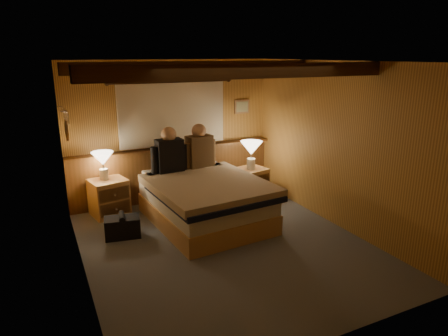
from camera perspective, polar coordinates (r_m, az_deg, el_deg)
floor at (r=5.51m, az=0.11°, el=-10.84°), size 4.20×4.20×0.00m
ceiling at (r=4.92m, az=0.13°, el=14.99°), size 4.20×4.20×0.00m
wall_back at (r=6.99m, az=-7.42°, el=5.25°), size 3.60×0.00×3.60m
wall_left at (r=4.62m, az=-20.43°, el=-1.20°), size 0.00×4.20×4.20m
wall_right at (r=6.06m, az=15.66°, el=3.14°), size 0.00×4.20×4.20m
wall_front at (r=3.41m, az=15.76°, el=-6.79°), size 3.60×0.00×3.60m
wainscot at (r=7.09m, az=-7.05°, el=-0.52°), size 3.60×0.23×0.94m
curtain_window at (r=6.87m, az=-7.33°, el=7.78°), size 2.18×0.09×1.11m
ceiling_beams at (r=5.05m, az=-0.64°, el=14.00°), size 3.60×1.65×0.16m
coat_rail at (r=6.07m, az=-21.64°, el=7.13°), size 0.05×0.55×0.24m
framed_print at (r=7.44m, az=2.56°, el=8.74°), size 0.30×0.04×0.25m
bed at (r=6.05m, az=-2.66°, el=-4.65°), size 1.69×2.10×0.68m
nightstand_left at (r=6.60m, az=-16.09°, el=-4.06°), size 0.62×0.58×0.59m
nightstand_right at (r=7.07m, az=3.85°, el=-2.24°), size 0.59×0.55×0.56m
lamp_left at (r=6.48m, az=-16.93°, el=1.08°), size 0.34×0.34×0.44m
lamp_right at (r=6.87m, az=3.92°, el=2.62°), size 0.38×0.38×0.49m
person_left at (r=6.37m, az=-7.81°, el=2.12°), size 0.61×0.26×0.74m
person_right at (r=6.60m, az=-3.56°, el=2.73°), size 0.61×0.30×0.75m
duffel_bag at (r=5.83m, az=-14.30°, el=-8.13°), size 0.52×0.36×0.35m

